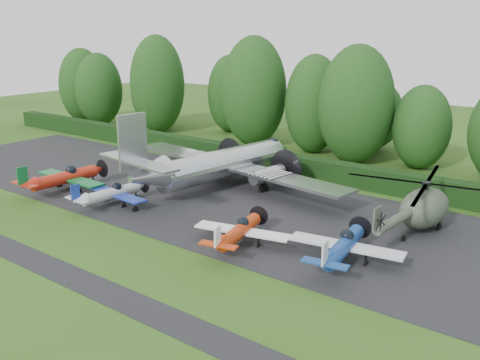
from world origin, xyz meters
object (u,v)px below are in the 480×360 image
Objects in this scene: transport_plane at (221,164)px; light_plane_white at (111,193)px; light_plane_red at (65,177)px; helicopter at (424,205)px; light_plane_blue at (344,246)px; light_plane_orange at (240,231)px.

transport_plane is 3.64× the size of light_plane_white.
transport_plane is at bearing 40.12° from light_plane_red.
helicopter is (18.09, 0.62, -0.32)m from transport_plane.
light_plane_blue is (20.11, 1.33, 0.10)m from light_plane_white.
light_plane_white is 0.53× the size of helicopter.
light_plane_orange is 0.54× the size of helicopter.
transport_plane is 3.32× the size of light_plane_blue.
light_plane_red is 6.35m from light_plane_white.
light_plane_white is at bearing -161.04° from helicopter.
light_plane_blue is at bearing 1.46° from light_plane_red.
light_plane_white is 0.91× the size of light_plane_blue.
transport_plane is at bearing 176.96° from helicopter.
transport_plane is 3.60× the size of light_plane_orange.
light_plane_orange is 0.92× the size of light_plane_blue.
helicopter reaches higher than light_plane_white.
transport_plane is at bearing 61.65° from light_plane_white.
light_plane_white is 20.15m from light_plane_blue.
transport_plane is 1.93× the size of helicopter.
light_plane_red is at bearing -166.14° from helicopter.
light_plane_blue is at bearing 27.09° from light_plane_orange.
helicopter is at bearing -5.75° from transport_plane.
light_plane_white is 0.99× the size of light_plane_orange.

